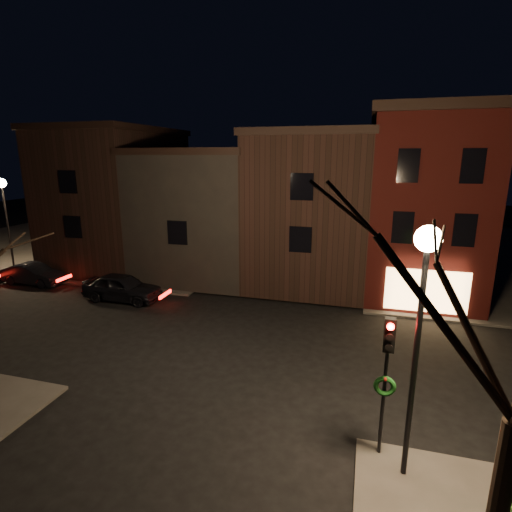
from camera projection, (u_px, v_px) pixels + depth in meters
The scene contains 11 objects.
ground at pixel (244, 344), 17.58m from camera, with size 120.00×120.00×0.00m, color black.
sidewalk_far_left at pixel (118, 235), 41.48m from camera, with size 30.00×30.00×0.12m, color #2D2B28.
corner_building at pixel (424, 204), 23.01m from camera, with size 6.50×8.50×10.50m.
row_building_a at pixel (314, 207), 25.81m from camera, with size 7.30×10.30×9.40m.
row_building_b at pixel (210, 211), 27.83m from camera, with size 7.80×10.30×8.40m.
row_building_c at pixel (118, 197), 29.55m from camera, with size 7.30×10.30×9.90m.
street_lamp_near at pixel (423, 287), 9.09m from camera, with size 0.60×0.60×6.48m.
street_lamp_far at pixel (4, 200), 27.08m from camera, with size 0.60×0.60×6.48m.
traffic_signal at pixel (386, 366), 10.29m from camera, with size 0.58×0.38×4.05m.
parked_car_a at pixel (122, 287), 22.83m from camera, with size 1.83×4.55×1.55m, color black.
parked_car_b at pixel (33, 274), 25.68m from camera, with size 1.43×4.09×1.35m, color black.
Camera 1 is at (4.86, -15.35, 8.08)m, focal length 28.00 mm.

